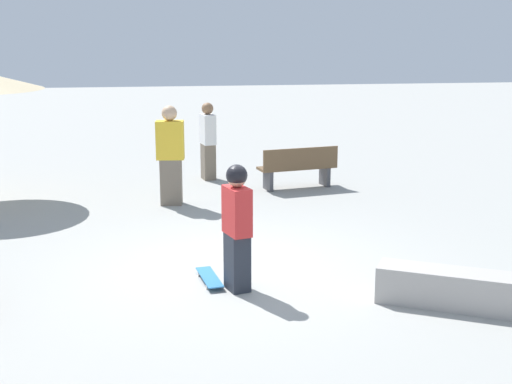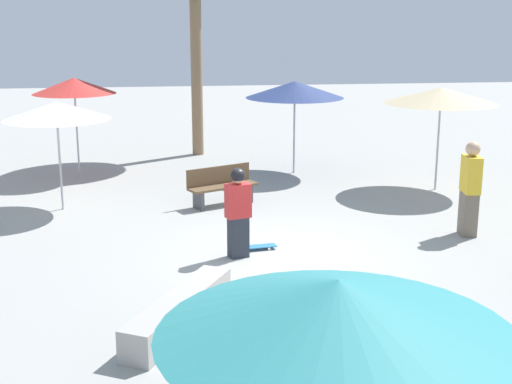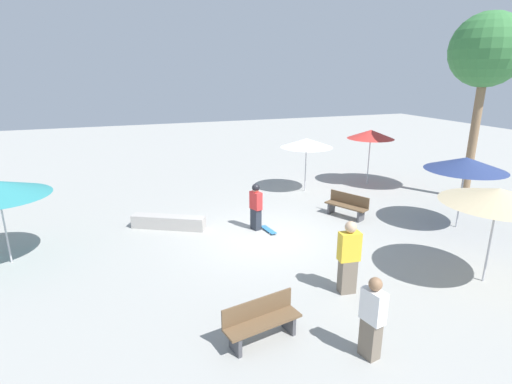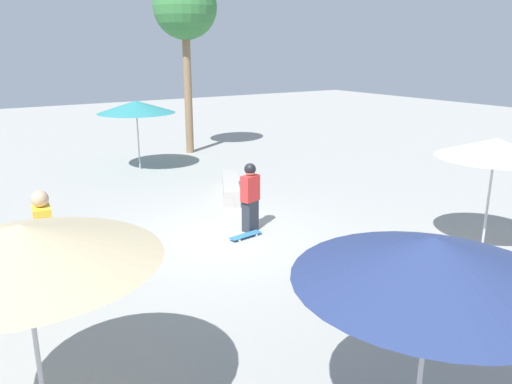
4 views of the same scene
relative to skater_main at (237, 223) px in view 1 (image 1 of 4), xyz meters
The scene contains 7 objects.
ground_plane 1.12m from the skater_main, 90.69° to the left, with size 60.00×60.00×0.00m, color #9E9E99.
skater_main is the anchor object (origin of this frame).
skateboard 0.93m from the skater_main, 134.57° to the left, with size 0.31×0.82×0.07m.
concrete_ledge 3.04m from the skater_main, 21.57° to the right, with size 2.41×1.58×0.44m.
bench_near 5.82m from the skater_main, 71.03° to the left, with size 1.66×0.75×0.85m.
bystander_watching 4.56m from the skater_main, 98.70° to the left, with size 0.53×0.33×1.83m.
bystander_far 6.63m from the skater_main, 88.64° to the left, with size 0.33×0.49×1.65m.
Camera 1 is at (-0.96, -9.08, 3.23)m, focal length 50.00 mm.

